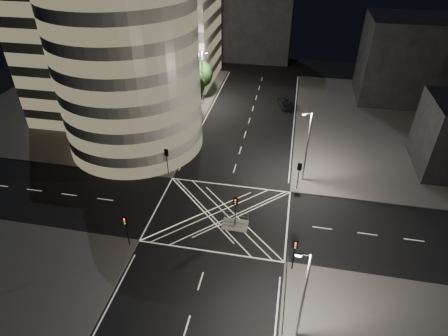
% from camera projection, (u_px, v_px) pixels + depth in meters
% --- Properties ---
extents(ground, '(120.00, 120.00, 0.00)m').
position_uv_depth(ground, '(221.00, 215.00, 45.11)').
color(ground, black).
rests_on(ground, ground).
extents(sidewalk_far_left, '(42.00, 42.00, 0.15)m').
position_uv_depth(sidewalk_far_left, '(100.00, 102.00, 71.48)').
color(sidewalk_far_left, '#565451').
rests_on(sidewalk_far_left, ground).
extents(sidewalk_far_right, '(42.00, 42.00, 0.15)m').
position_uv_depth(sidewalk_far_right, '(423.00, 130.00, 62.30)').
color(sidewalk_far_right, '#565451').
rests_on(sidewalk_far_right, ground).
extents(central_island, '(3.00, 2.00, 0.15)m').
position_uv_depth(central_island, '(235.00, 225.00, 43.54)').
color(central_island, slate).
rests_on(central_island, ground).
extents(office_tower_curved, '(30.00, 29.00, 27.20)m').
position_uv_depth(office_tower_curved, '(110.00, 52.00, 56.36)').
color(office_tower_curved, '#9B9792').
rests_on(office_tower_curved, sidewalk_far_left).
extents(office_block_rear, '(24.00, 16.00, 22.00)m').
position_uv_depth(office_block_rear, '(156.00, 24.00, 76.22)').
color(office_block_rear, '#9B9792').
rests_on(office_block_rear, sidewalk_far_left).
extents(building_right_far, '(14.00, 12.00, 15.00)m').
position_uv_depth(building_right_far, '(402.00, 59.00, 68.98)').
color(building_right_far, black).
rests_on(building_right_far, sidewalk_far_right).
extents(building_far_end, '(18.00, 8.00, 18.00)m').
position_uv_depth(building_far_end, '(253.00, 21.00, 87.52)').
color(building_far_end, black).
rests_on(building_far_end, ground).
extents(tree_a, '(3.77, 3.77, 6.81)m').
position_uv_depth(tree_a, '(159.00, 136.00, 51.34)').
color(tree_a, black).
rests_on(tree_a, sidewalk_far_left).
extents(tree_b, '(5.02, 5.02, 7.69)m').
position_uv_depth(tree_b, '(172.00, 115.00, 56.09)').
color(tree_b, black).
rests_on(tree_b, sidewalk_far_left).
extents(tree_c, '(4.51, 4.51, 7.69)m').
position_uv_depth(tree_c, '(183.00, 97.00, 60.78)').
color(tree_c, black).
rests_on(tree_c, sidewalk_far_left).
extents(tree_d, '(4.38, 4.38, 7.46)m').
position_uv_depth(tree_d, '(193.00, 84.00, 65.72)').
color(tree_d, black).
rests_on(tree_d, sidewalk_far_left).
extents(tree_e, '(4.42, 4.42, 7.14)m').
position_uv_depth(tree_e, '(201.00, 74.00, 70.76)').
color(tree_e, black).
rests_on(tree_e, sidewalk_far_left).
extents(traffic_signal_fl, '(0.55, 0.22, 4.00)m').
position_uv_depth(traffic_signal_fl, '(167.00, 157.00, 50.35)').
color(traffic_signal_fl, black).
rests_on(traffic_signal_fl, sidewalk_far_left).
extents(traffic_signal_nl, '(0.55, 0.22, 4.00)m').
position_uv_depth(traffic_signal_nl, '(126.00, 226.00, 39.35)').
color(traffic_signal_nl, black).
rests_on(traffic_signal_nl, sidewalk_near_left).
extents(traffic_signal_fr, '(0.55, 0.22, 4.00)m').
position_uv_depth(traffic_signal_fr, '(299.00, 171.00, 47.56)').
color(traffic_signal_fr, black).
rests_on(traffic_signal_fr, sidewalk_far_right).
extents(traffic_signal_nr, '(0.55, 0.22, 4.00)m').
position_uv_depth(traffic_signal_nr, '(295.00, 250.00, 36.57)').
color(traffic_signal_nr, black).
rests_on(traffic_signal_nr, sidewalk_near_right).
extents(traffic_signal_island, '(0.55, 0.22, 4.00)m').
position_uv_depth(traffic_signal_island, '(235.00, 206.00, 41.93)').
color(traffic_signal_island, black).
rests_on(traffic_signal_island, central_island).
extents(street_lamp_left_near, '(1.25, 0.25, 10.00)m').
position_uv_depth(street_lamp_left_near, '(172.00, 121.00, 53.16)').
color(street_lamp_left_near, slate).
rests_on(street_lamp_left_near, sidewalk_far_left).
extents(street_lamp_left_far, '(1.25, 0.25, 10.00)m').
position_uv_depth(street_lamp_left_far, '(203.00, 76.00, 67.71)').
color(street_lamp_left_far, slate).
rests_on(street_lamp_left_far, sidewalk_far_left).
extents(street_lamp_right_far, '(1.25, 0.25, 10.00)m').
position_uv_depth(street_lamp_right_far, '(307.00, 145.00, 47.75)').
color(street_lamp_right_far, slate).
rests_on(street_lamp_right_far, sidewalk_far_right).
extents(street_lamp_right_near, '(1.25, 0.25, 10.00)m').
position_uv_depth(street_lamp_right_near, '(303.00, 295.00, 29.16)').
color(street_lamp_right_near, slate).
rests_on(street_lamp_right_near, sidewalk_near_right).
extents(railing_near_right, '(0.06, 11.70, 1.10)m').
position_uv_depth(railing_near_right, '(284.00, 310.00, 33.58)').
color(railing_near_right, slate).
rests_on(railing_near_right, sidewalk_near_right).
extents(railing_island_south, '(2.80, 0.06, 1.10)m').
position_uv_depth(railing_island_south, '(234.00, 226.00, 42.46)').
color(railing_island_south, slate).
rests_on(railing_island_south, central_island).
extents(railing_island_north, '(2.80, 0.06, 1.10)m').
position_uv_depth(railing_island_north, '(236.00, 216.00, 43.91)').
color(railing_island_north, slate).
rests_on(railing_island_north, central_island).
extents(sedan, '(2.68, 4.50, 1.40)m').
position_uv_depth(sedan, '(284.00, 104.00, 69.50)').
color(sedan, black).
rests_on(sedan, ground).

